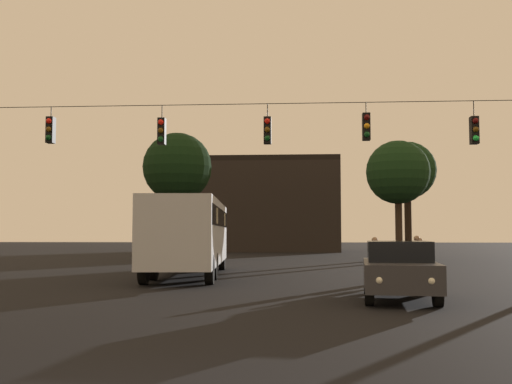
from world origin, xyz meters
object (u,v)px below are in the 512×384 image
at_px(pedestrian_crossing_right, 417,255).
at_px(tree_right_far, 398,173).
at_px(pedestrian_crossing_left, 375,258).
at_px(car_near_right, 399,269).
at_px(tree_behind_building, 177,168).
at_px(pedestrian_crossing_center, 420,255).
at_px(city_bus, 190,230).
at_px(tree_left_silhouette, 407,171).

bearing_deg(pedestrian_crossing_right, tree_right_far, 82.85).
distance_m(pedestrian_crossing_left, tree_right_far, 17.49).
bearing_deg(car_near_right, tree_behind_building, 114.56).
xyz_separation_m(pedestrian_crossing_center, pedestrian_crossing_right, (-0.48, -1.84, 0.06)).
distance_m(car_near_right, pedestrian_crossing_right, 6.58).
height_order(pedestrian_crossing_left, pedestrian_crossing_right, pedestrian_crossing_right).
distance_m(city_bus, pedestrian_crossing_right, 8.99).
bearing_deg(car_near_right, pedestrian_crossing_right, 74.81).
height_order(car_near_right, tree_left_silhouette, tree_left_silhouette).
distance_m(car_near_right, pedestrian_crossing_center, 8.48).
distance_m(pedestrian_crossing_right, tree_behind_building, 21.20).
relative_size(pedestrian_crossing_center, tree_behind_building, 0.19).
distance_m(city_bus, tree_behind_building, 15.59).
height_order(tree_left_silhouette, tree_behind_building, tree_behind_building).
height_order(car_near_right, tree_behind_building, tree_behind_building).
bearing_deg(tree_left_silhouette, tree_right_far, -106.11).
bearing_deg(pedestrian_crossing_center, pedestrian_crossing_right, -104.52).
bearing_deg(tree_behind_building, car_near_right, -65.44).
xyz_separation_m(pedestrian_crossing_center, tree_behind_building, (-12.67, 14.73, 5.15)).
distance_m(pedestrian_crossing_center, tree_behind_building, 20.10).
relative_size(pedestrian_crossing_center, pedestrian_crossing_right, 0.94).
relative_size(pedestrian_crossing_left, pedestrian_crossing_center, 1.03).
relative_size(car_near_right, tree_left_silhouette, 0.55).
bearing_deg(city_bus, pedestrian_crossing_center, -0.67).
xyz_separation_m(pedestrian_crossing_right, tree_right_far, (1.88, 14.95, 4.51)).
height_order(pedestrian_crossing_center, pedestrian_crossing_right, pedestrian_crossing_right).
bearing_deg(tree_left_silhouette, pedestrian_crossing_center, -99.06).
bearing_deg(pedestrian_crossing_right, pedestrian_crossing_center, 75.48).
bearing_deg(pedestrian_crossing_left, pedestrian_crossing_center, 57.05).
height_order(city_bus, tree_left_silhouette, tree_left_silhouette).
bearing_deg(pedestrian_crossing_center, tree_left_silhouette, 80.94).
xyz_separation_m(car_near_right, tree_behind_building, (-10.47, 22.92, 5.22)).
bearing_deg(car_near_right, tree_left_silhouette, 79.08).
distance_m(city_bus, tree_right_far, 17.15).
height_order(pedestrian_crossing_center, tree_right_far, tree_right_far).
xyz_separation_m(car_near_right, tree_left_silhouette, (5.14, 26.63, 5.29)).
distance_m(pedestrian_crossing_left, pedestrian_crossing_right, 2.32).
bearing_deg(tree_behind_building, pedestrian_crossing_left, -59.97).
bearing_deg(car_near_right, pedestrian_crossing_left, 89.98).
relative_size(pedestrian_crossing_left, pedestrian_crossing_right, 0.97).
bearing_deg(tree_left_silhouette, pedestrian_crossing_right, -99.56).
bearing_deg(pedestrian_crossing_left, city_bus, 153.48).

